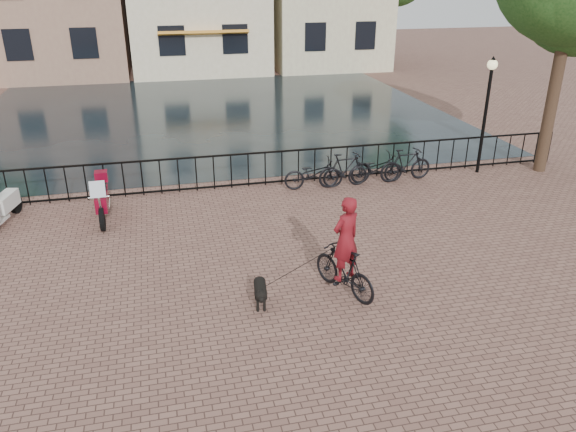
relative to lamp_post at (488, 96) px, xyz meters
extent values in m
plane|color=brown|center=(-7.20, -7.60, -2.38)|extent=(100.00, 100.00, 0.00)
plane|color=black|center=(-7.20, 9.70, -2.38)|extent=(20.00, 20.00, 0.00)
cube|color=black|center=(-7.20, 0.40, -1.38)|extent=(20.00, 0.05, 0.05)
cube|color=black|center=(-7.20, 0.40, -2.30)|extent=(20.00, 0.05, 0.05)
cube|color=orange|center=(-6.70, 17.70, 0.22)|extent=(5.00, 0.60, 0.15)
cylinder|color=black|center=(2.00, -0.30, 0.42)|extent=(0.36, 0.36, 5.60)
cylinder|color=black|center=(4.80, 19.40, 0.60)|extent=(0.36, 0.36, 5.95)
cylinder|color=black|center=(0.00, 0.00, -0.78)|extent=(0.10, 0.10, 3.20)
sphere|color=beige|center=(0.00, 0.00, 0.92)|extent=(0.30, 0.30, 0.30)
imported|color=black|center=(-6.37, -5.85, -1.86)|extent=(1.15, 1.78, 1.04)
imported|color=maroon|center=(-6.37, -5.85, -1.03)|extent=(0.88, 0.75, 2.04)
imported|color=black|center=(-5.40, -0.20, -1.93)|extent=(1.75, 0.71, 0.90)
imported|color=black|center=(-4.45, -0.20, -1.88)|extent=(1.71, 0.67, 1.00)
imported|color=black|center=(-3.50, -0.20, -1.93)|extent=(1.73, 0.65, 0.90)
imported|color=black|center=(-2.55, -0.20, -1.88)|extent=(1.70, 0.61, 1.00)
camera|label=1|loc=(-9.63, -14.86, 3.49)|focal=35.00mm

